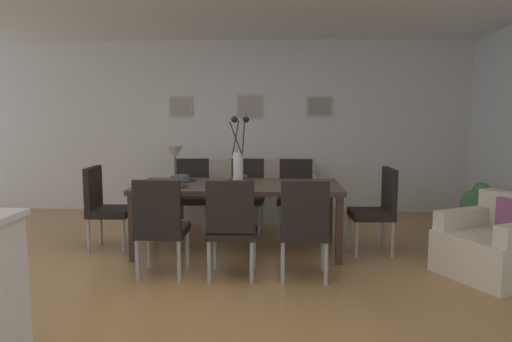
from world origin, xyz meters
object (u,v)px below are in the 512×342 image
object	(u,v)px
sofa	(252,198)
framed_picture_center	(249,106)
dining_chair_head_east	(378,206)
dining_chair_near_left	(160,223)
framed_picture_right	(319,106)
bowl_far_left	(236,183)
bowl_near_left	(173,183)
dining_chair_far_right	(247,191)
centerpiece_vase	(238,158)
armchair	(497,246)
bowl_far_right	(240,178)
potted_plant	(476,206)
dining_chair_head_west	(104,204)
dining_table	(238,190)
dining_chair_far_left	(231,224)
framed_picture_left	(181,106)
dining_chair_mid_left	(304,225)
dining_chair_mid_right	(295,192)
bowl_near_right	(182,177)
table_lamp	(175,156)
dining_chair_near_right	(192,191)
side_table	(176,199)

from	to	relation	value
sofa	framed_picture_center	xyz separation A→B (m)	(-0.06, 0.48, 1.34)
dining_chair_head_east	dining_chair_near_left	bearing A→B (deg)	-157.48
dining_chair_near_left	framed_picture_right	world-z (taller)	framed_picture_right
bowl_far_left	framed_picture_center	xyz separation A→B (m)	(0.00, 2.38, 0.83)
dining_chair_near_left	bowl_near_left	bearing A→B (deg)	91.66
dining_chair_far_right	centerpiece_vase	world-z (taller)	centerpiece_vase
centerpiece_vase	armchair	xyz separation A→B (m)	(2.46, -0.72, -0.74)
bowl_far_right	potted_plant	xyz separation A→B (m)	(2.87, 0.53, -0.41)
dining_chair_head_west	framed_picture_center	bearing A→B (deg)	55.19
dining_table	dining_chair_head_east	size ratio (longest dim) A/B	2.39
dining_chair_far_left	framed_picture_left	xyz separation A→B (m)	(-1.07, 3.05, 1.10)
dining_chair_mid_left	framed_picture_center	bearing A→B (deg)	102.28
dining_chair_head_east	framed_picture_left	bearing A→B (deg)	140.11
dining_chair_mid_right	framed_picture_center	bearing A→B (deg)	117.46
bowl_near_right	bowl_far_left	xyz separation A→B (m)	(0.66, -0.45, 0.00)
table_lamp	sofa	bearing A→B (deg)	-1.56
dining_chair_head_east	centerpiece_vase	bearing A→B (deg)	-179.63
dining_chair_near_right	centerpiece_vase	bearing A→B (deg)	-53.06
dining_chair_head_west	bowl_near_left	bearing A→B (deg)	-15.67
framed_picture_right	bowl_near_left	bearing A→B (deg)	-125.75
side_table	potted_plant	world-z (taller)	potted_plant
framed_picture_center	potted_plant	distance (m)	3.43
centerpiece_vase	dining_chair_mid_right	bearing A→B (deg)	53.67
side_table	table_lamp	bearing A→B (deg)	180.00
dining_chair_far_right	framed_picture_center	distance (m)	1.65
dining_table	bowl_near_right	bearing A→B (deg)	161.34
dining_chair_far_right	framed_picture_left	size ratio (longest dim) A/B	2.62
dining_chair_head_west	potted_plant	xyz separation A→B (m)	(4.36, 0.74, -0.14)
framed_picture_center	bowl_near_left	bearing A→B (deg)	-105.48
framed_picture_right	dining_chair_head_east	bearing A→B (deg)	-77.93
table_lamp	armchair	bearing A→B (deg)	-34.58
dining_chair_mid_left	armchair	distance (m)	1.82
bowl_far_right	side_table	size ratio (longest dim) A/B	0.33
dining_chair_near_right	framed_picture_left	distance (m)	1.72
dining_chair_far_left	dining_chair_mid_right	distance (m)	1.90
bowl_far_right	dining_chair_mid_right	bearing A→B (deg)	45.60
bowl_far_left	bowl_far_right	distance (m)	0.45
dining_chair_near_right	armchair	bearing A→B (deg)	-27.26
table_lamp	dining_chair_far_left	bearing A→B (deg)	-67.61
dining_chair_head_east	armchair	xyz separation A→B (m)	(0.94, -0.73, -0.23)
bowl_near_right	framed_picture_center	xyz separation A→B (m)	(0.66, 1.94, 0.83)
side_table	potted_plant	bearing A→B (deg)	-13.74
framed_picture_left	framed_picture_right	xyz separation A→B (m)	(2.11, -0.00, 0.00)
dining_chair_mid_right	dining_chair_mid_left	bearing A→B (deg)	-89.77
framed_picture_center	potted_plant	xyz separation A→B (m)	(2.87, -1.41, -1.24)
dining_chair_near_right	dining_chair_near_left	bearing A→B (deg)	-89.02
side_table	bowl_near_right	bearing A→B (deg)	-74.88
dining_table	bowl_far_right	size ratio (longest dim) A/B	12.94
dining_table	dining_chair_head_east	world-z (taller)	dining_chair_head_east
bowl_far_right	table_lamp	xyz separation A→B (m)	(-1.06, 1.49, 0.11)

